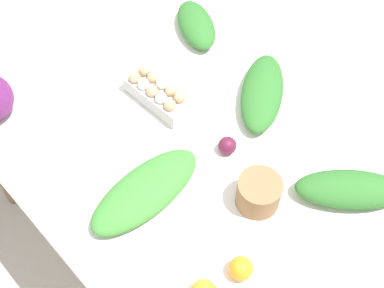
{
  "coord_description": "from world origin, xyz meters",
  "views": [
    {
      "loc": [
        0.66,
        -0.61,
        2.09
      ],
      "look_at": [
        0.0,
        0.0,
        0.72
      ],
      "focal_mm": 50.0,
      "sensor_mm": 36.0,
      "label": 1
    }
  ],
  "objects_px": {
    "egg_carton": "(158,93)",
    "orange_0": "(241,268)",
    "greens_bunch_kale": "(350,189)",
    "greens_bunch_scallion": "(196,25)",
    "greens_bunch_beet_tops": "(262,93)",
    "paper_bag": "(259,193)",
    "greens_bunch_dandelion": "(145,191)",
    "beet_root": "(227,146)"
  },
  "relations": [
    {
      "from": "egg_carton",
      "to": "orange_0",
      "type": "xyz_separation_m",
      "value": [
        0.59,
        -0.22,
        -0.01
      ]
    },
    {
      "from": "greens_bunch_kale",
      "to": "greens_bunch_scallion",
      "type": "bearing_deg",
      "value": 170.83
    },
    {
      "from": "greens_bunch_beet_tops",
      "to": "paper_bag",
      "type": "bearing_deg",
      "value": -48.37
    },
    {
      "from": "egg_carton",
      "to": "paper_bag",
      "type": "xyz_separation_m",
      "value": [
        0.47,
        -0.03,
        0.01
      ]
    },
    {
      "from": "greens_bunch_kale",
      "to": "greens_bunch_scallion",
      "type": "xyz_separation_m",
      "value": [
        -0.79,
        0.13,
        -0.0
      ]
    },
    {
      "from": "egg_carton",
      "to": "greens_bunch_dandelion",
      "type": "bearing_deg",
      "value": 130.09
    },
    {
      "from": "egg_carton",
      "to": "greens_bunch_beet_tops",
      "type": "bearing_deg",
      "value": -135.01
    },
    {
      "from": "egg_carton",
      "to": "greens_bunch_beet_tops",
      "type": "relative_size",
      "value": 0.74
    },
    {
      "from": "egg_carton",
      "to": "beet_root",
      "type": "height_order",
      "value": "egg_carton"
    },
    {
      "from": "egg_carton",
      "to": "greens_bunch_kale",
      "type": "bearing_deg",
      "value": -167.94
    },
    {
      "from": "greens_bunch_scallion",
      "to": "greens_bunch_dandelion",
      "type": "bearing_deg",
      "value": -55.09
    },
    {
      "from": "egg_carton",
      "to": "orange_0",
      "type": "relative_size",
      "value": 3.65
    },
    {
      "from": "paper_bag",
      "to": "greens_bunch_dandelion",
      "type": "xyz_separation_m",
      "value": [
        -0.23,
        -0.23,
        -0.01
      ]
    },
    {
      "from": "egg_carton",
      "to": "greens_bunch_scallion",
      "type": "relative_size",
      "value": 0.99
    },
    {
      "from": "paper_bag",
      "to": "beet_root",
      "type": "distance_m",
      "value": 0.19
    },
    {
      "from": "greens_bunch_dandelion",
      "to": "greens_bunch_scallion",
      "type": "xyz_separation_m",
      "value": [
        -0.39,
        0.56,
        -0.0
      ]
    },
    {
      "from": "paper_bag",
      "to": "greens_bunch_dandelion",
      "type": "relative_size",
      "value": 0.34
    },
    {
      "from": "egg_carton",
      "to": "greens_bunch_kale",
      "type": "distance_m",
      "value": 0.66
    },
    {
      "from": "egg_carton",
      "to": "beet_root",
      "type": "distance_m",
      "value": 0.29
    },
    {
      "from": "greens_bunch_dandelion",
      "to": "greens_bunch_scallion",
      "type": "height_order",
      "value": "greens_bunch_dandelion"
    },
    {
      "from": "greens_bunch_scallion",
      "to": "orange_0",
      "type": "bearing_deg",
      "value": -35.3
    },
    {
      "from": "orange_0",
      "to": "paper_bag",
      "type": "bearing_deg",
      "value": 121.91
    },
    {
      "from": "greens_bunch_kale",
      "to": "greens_bunch_beet_tops",
      "type": "xyz_separation_m",
      "value": [
        -0.42,
        0.07,
        -0.0
      ]
    },
    {
      "from": "egg_carton",
      "to": "greens_bunch_scallion",
      "type": "height_order",
      "value": "egg_carton"
    },
    {
      "from": "egg_carton",
      "to": "orange_0",
      "type": "bearing_deg",
      "value": 156.23
    },
    {
      "from": "greens_bunch_scallion",
      "to": "beet_root",
      "type": "relative_size",
      "value": 4.3
    },
    {
      "from": "orange_0",
      "to": "greens_bunch_beet_tops",
      "type": "bearing_deg",
      "value": 128.0
    },
    {
      "from": "egg_carton",
      "to": "greens_bunch_dandelion",
      "type": "relative_size",
      "value": 0.64
    },
    {
      "from": "greens_bunch_beet_tops",
      "to": "greens_bunch_scallion",
      "type": "bearing_deg",
      "value": 171.94
    },
    {
      "from": "greens_bunch_dandelion",
      "to": "egg_carton",
      "type": "bearing_deg",
      "value": 133.7
    },
    {
      "from": "greens_bunch_dandelion",
      "to": "greens_bunch_beet_tops",
      "type": "xyz_separation_m",
      "value": [
        -0.02,
        0.51,
        0.0
      ]
    },
    {
      "from": "egg_carton",
      "to": "paper_bag",
      "type": "height_order",
      "value": "paper_bag"
    },
    {
      "from": "egg_carton",
      "to": "beet_root",
      "type": "xyz_separation_m",
      "value": [
        0.29,
        0.03,
        -0.01
      ]
    },
    {
      "from": "greens_bunch_kale",
      "to": "paper_bag",
      "type": "bearing_deg",
      "value": -128.88
    },
    {
      "from": "egg_carton",
      "to": "greens_bunch_beet_tops",
      "type": "distance_m",
      "value": 0.34
    },
    {
      "from": "greens_bunch_scallion",
      "to": "beet_root",
      "type": "xyz_separation_m",
      "value": [
        0.44,
        -0.28,
        -0.01
      ]
    },
    {
      "from": "greens_bunch_scallion",
      "to": "paper_bag",
      "type": "bearing_deg",
      "value": -28.22
    },
    {
      "from": "greens_bunch_scallion",
      "to": "beet_root",
      "type": "distance_m",
      "value": 0.52
    },
    {
      "from": "greens_bunch_dandelion",
      "to": "beet_root",
      "type": "xyz_separation_m",
      "value": [
        0.05,
        0.29,
        -0.01
      ]
    },
    {
      "from": "greens_bunch_scallion",
      "to": "egg_carton",
      "type": "bearing_deg",
      "value": -64.25
    },
    {
      "from": "greens_bunch_kale",
      "to": "greens_bunch_beet_tops",
      "type": "relative_size",
      "value": 0.98
    },
    {
      "from": "paper_bag",
      "to": "greens_bunch_dandelion",
      "type": "distance_m",
      "value": 0.32
    }
  ]
}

